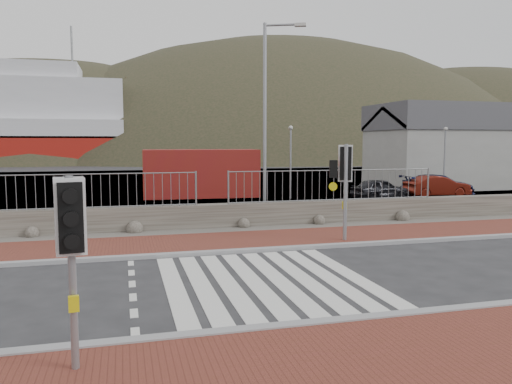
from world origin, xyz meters
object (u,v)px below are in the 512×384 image
object	(u,v)px
traffic_signal_far	(344,172)
car_c	(438,185)
car_a	(380,189)
streetlight	(268,112)
traffic_signal_near	(71,233)
shipping_container	(201,173)
car_b	(437,186)

from	to	relation	value
traffic_signal_far	car_c	size ratio (longest dim) A/B	0.71
car_a	streetlight	bearing A→B (deg)	116.66
car_a	traffic_signal_far	bearing A→B (deg)	135.94
streetlight	car_a	world-z (taller)	streetlight
traffic_signal_near	car_a	size ratio (longest dim) A/B	0.81
car_c	traffic_signal_far	bearing A→B (deg)	138.06
car_c	shipping_container	bearing A→B (deg)	79.54
shipping_container	car_a	xyz separation A→B (m)	(9.51, -4.04, -0.80)
shipping_container	car_b	world-z (taller)	shipping_container
car_b	car_c	bearing A→B (deg)	-38.04
traffic_signal_near	shipping_container	size ratio (longest dim) A/B	0.41
streetlight	car_a	xyz separation A→B (m)	(8.39, 6.31, -3.78)
traffic_signal_far	car_c	world-z (taller)	traffic_signal_far
car_c	car_a	bearing A→B (deg)	102.78
streetlight	car_b	size ratio (longest dim) A/B	2.05
traffic_signal_far	shipping_container	world-z (taller)	traffic_signal_far
traffic_signal_far	car_c	bearing A→B (deg)	-116.39
traffic_signal_near	car_c	size ratio (longest dim) A/B	0.63
shipping_container	car_b	size ratio (longest dim) A/B	1.75
traffic_signal_near	car_a	xyz separation A→B (m)	(14.61, 18.15, -1.40)
traffic_signal_near	car_c	world-z (taller)	traffic_signal_near
car_c	streetlight	bearing A→B (deg)	122.13
traffic_signal_far	shipping_container	distance (m)	14.95
streetlight	car_b	bearing A→B (deg)	50.69
streetlight	shipping_container	size ratio (longest dim) A/B	1.17
traffic_signal_near	streetlight	distance (m)	13.58
car_b	car_c	size ratio (longest dim) A/B	0.86
traffic_signal_near	car_a	bearing A→B (deg)	43.30
shipping_container	car_b	distance (m)	13.86
streetlight	car_b	distance (m)	14.24
car_a	car_c	bearing A→B (deg)	-90.55
car_b	car_c	xyz separation A→B (m)	(0.51, 0.62, 0.01)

